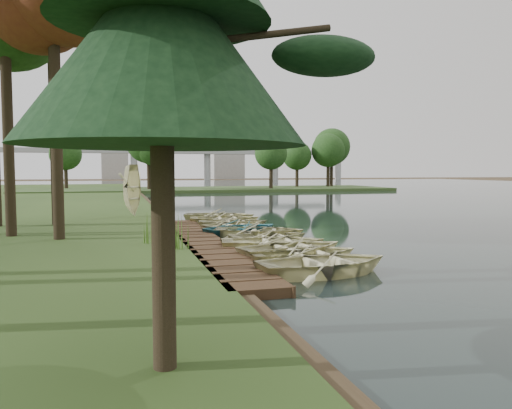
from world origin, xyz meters
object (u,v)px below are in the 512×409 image
object	(u,v)px
rowboat_0	(325,260)
stored_rowboat	(133,211)
boardwalk	(203,245)
rowboat_1	(304,251)
rowboat_2	(293,246)

from	to	relation	value
rowboat_0	stored_rowboat	world-z (taller)	stored_rowboat
boardwalk	stored_rowboat	size ratio (longest dim) A/B	5.33
boardwalk	rowboat_0	size ratio (longest dim) A/B	4.05
rowboat_1	stored_rowboat	world-z (taller)	stored_rowboat
rowboat_0	stored_rowboat	distance (m)	17.47
rowboat_0	stored_rowboat	bearing A→B (deg)	9.86
boardwalk	rowboat_2	size ratio (longest dim) A/B	4.16
boardwalk	stored_rowboat	distance (m)	11.22
boardwalk	rowboat_2	world-z (taller)	rowboat_2
boardwalk	rowboat_0	distance (m)	6.35
rowboat_2	stored_rowboat	size ratio (longest dim) A/B	1.28
boardwalk	stored_rowboat	xyz separation A→B (m)	(-2.22, 10.99, 0.46)
boardwalk	rowboat_2	xyz separation A→B (m)	(2.55, -3.00, 0.30)
stored_rowboat	rowboat_0	bearing A→B (deg)	-128.97
rowboat_1	rowboat_2	world-z (taller)	rowboat_2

